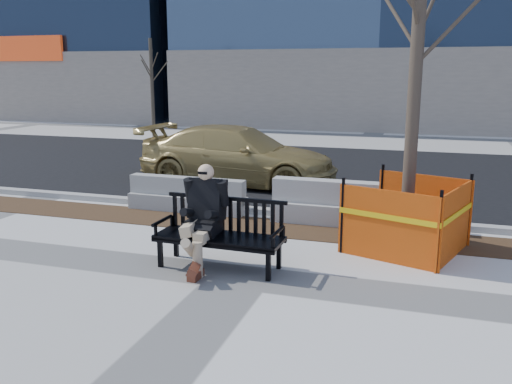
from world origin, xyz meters
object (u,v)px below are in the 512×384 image
(seated_man, at_px, (205,264))
(jersey_barrier_right, at_px, (349,225))
(jersey_barrier_left, at_px, (187,211))
(tree_fence, at_px, (405,249))
(bench, at_px, (220,268))
(sedan, at_px, (238,184))

(seated_man, height_order, jersey_barrier_right, seated_man)
(seated_man, bearing_deg, jersey_barrier_left, 120.68)
(seated_man, xyz_separation_m, jersey_barrier_right, (1.84, 2.92, 0.00))
(tree_fence, height_order, jersey_barrier_left, tree_fence)
(bench, xyz_separation_m, jersey_barrier_right, (1.57, 2.98, 0.00))
(sedan, xyz_separation_m, jersey_barrier_left, (-0.09, -3.07, 0.00))
(bench, distance_m, sedan, 6.37)
(bench, relative_size, sedan, 0.38)
(bench, bearing_deg, sedan, 108.36)
(tree_fence, xyz_separation_m, jersey_barrier_right, (-1.11, 1.20, 0.00))
(seated_man, height_order, sedan, seated_man)
(tree_fence, height_order, jersey_barrier_right, tree_fence)
(seated_man, height_order, jersey_barrier_left, seated_man)
(bench, height_order, seated_man, seated_man)
(sedan, relative_size, jersey_barrier_right, 1.72)
(seated_man, bearing_deg, jersey_barrier_right, 59.28)
(sedan, bearing_deg, tree_fence, -130.62)
(bench, xyz_separation_m, sedan, (-1.84, 6.09, 0.00))
(tree_fence, bearing_deg, jersey_barrier_left, 164.84)
(bench, height_order, tree_fence, tree_fence)
(tree_fence, bearing_deg, jersey_barrier_right, 132.86)
(bench, relative_size, tree_fence, 0.32)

